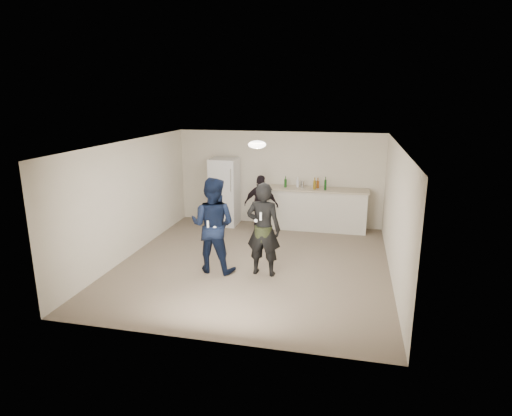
% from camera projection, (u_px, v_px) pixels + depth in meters
% --- Properties ---
extents(floor, '(6.00, 6.00, 0.00)m').
position_uv_depth(floor, '(254.00, 263.00, 8.96)').
color(floor, '#6B5B4C').
rests_on(floor, ground).
extents(ceiling, '(6.00, 6.00, 0.00)m').
position_uv_depth(ceiling, '(254.00, 144.00, 8.33)').
color(ceiling, silver).
rests_on(ceiling, wall_back).
extents(wall_back, '(6.00, 0.00, 6.00)m').
position_uv_depth(wall_back, '(279.00, 178.00, 11.48)').
color(wall_back, beige).
rests_on(wall_back, floor).
extents(wall_front, '(6.00, 0.00, 6.00)m').
position_uv_depth(wall_front, '(204.00, 259.00, 5.82)').
color(wall_front, beige).
rests_on(wall_front, floor).
extents(wall_left, '(0.00, 6.00, 6.00)m').
position_uv_depth(wall_left, '(130.00, 199.00, 9.23)').
color(wall_left, beige).
rests_on(wall_left, floor).
extents(wall_right, '(0.00, 6.00, 6.00)m').
position_uv_depth(wall_right, '(396.00, 214.00, 8.06)').
color(wall_right, beige).
rests_on(wall_right, floor).
extents(counter, '(2.60, 0.56, 1.05)m').
position_uv_depth(counter, '(315.00, 210.00, 11.13)').
color(counter, beige).
rests_on(counter, floor).
extents(counter_top, '(2.68, 0.64, 0.04)m').
position_uv_depth(counter_top, '(316.00, 189.00, 10.99)').
color(counter_top, '#BAAA90').
rests_on(counter_top, counter).
extents(fridge, '(0.70, 0.70, 1.80)m').
position_uv_depth(fridge, '(225.00, 192.00, 11.49)').
color(fridge, silver).
rests_on(fridge, floor).
extents(fridge_handle, '(0.02, 0.02, 0.60)m').
position_uv_depth(fridge_handle, '(231.00, 180.00, 10.98)').
color(fridge_handle, silver).
rests_on(fridge_handle, fridge).
extents(ceiling_dome, '(0.36, 0.36, 0.16)m').
position_uv_depth(ceiling_dome, '(257.00, 145.00, 8.62)').
color(ceiling_dome, white).
rests_on(ceiling_dome, ceiling).
extents(shaker, '(0.08, 0.08, 0.17)m').
position_uv_depth(shaker, '(302.00, 184.00, 11.09)').
color(shaker, '#B1B1B6').
rests_on(shaker, counter_top).
extents(man, '(0.97, 0.79, 1.90)m').
position_uv_depth(man, '(213.00, 225.00, 8.38)').
color(man, '#0E1C3D').
rests_on(man, floor).
extents(woman, '(0.70, 0.49, 1.84)m').
position_uv_depth(woman, '(263.00, 229.00, 8.21)').
color(woman, black).
rests_on(woman, floor).
extents(camo_shorts, '(0.34, 0.34, 0.28)m').
position_uv_depth(camo_shorts, '(263.00, 233.00, 8.22)').
color(camo_shorts, '#2C3919').
rests_on(camo_shorts, woman).
extents(spectator, '(0.91, 0.44, 1.51)m').
position_uv_depth(spectator, '(261.00, 205.00, 10.70)').
color(spectator, black).
rests_on(spectator, floor).
extents(remote_man, '(0.04, 0.04, 0.15)m').
position_uv_depth(remote_man, '(208.00, 224.00, 8.09)').
color(remote_man, white).
rests_on(remote_man, man).
extents(nunchuk_man, '(0.07, 0.07, 0.07)m').
position_uv_depth(nunchuk_man, '(215.00, 228.00, 8.11)').
color(nunchuk_man, white).
rests_on(nunchuk_man, man).
extents(remote_woman, '(0.04, 0.04, 0.15)m').
position_uv_depth(remote_woman, '(261.00, 216.00, 7.89)').
color(remote_woman, white).
rests_on(remote_woman, woman).
extents(nunchuk_woman, '(0.07, 0.07, 0.07)m').
position_uv_depth(nunchuk_woman, '(256.00, 221.00, 7.96)').
color(nunchuk_woman, white).
rests_on(nunchuk_woman, woman).
extents(bottle_cluster, '(1.10, 0.28, 0.26)m').
position_uv_depth(bottle_cluster, '(308.00, 184.00, 10.99)').
color(bottle_cluster, '#9C4F16').
rests_on(bottle_cluster, counter_top).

